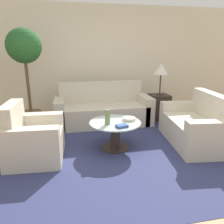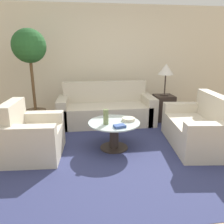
{
  "view_description": "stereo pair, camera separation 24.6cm",
  "coord_description": "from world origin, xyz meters",
  "px_view_note": "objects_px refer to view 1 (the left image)",
  "views": [
    {
      "loc": [
        -0.82,
        -2.6,
        1.58
      ],
      "look_at": [
        -0.1,
        0.88,
        0.55
      ],
      "focal_mm": 35.0,
      "sensor_mm": 36.0,
      "label": 1
    },
    {
      "loc": [
        -0.58,
        -2.64,
        1.58
      ],
      "look_at": [
        -0.1,
        0.88,
        0.55
      ],
      "focal_mm": 35.0,
      "sensor_mm": 36.0,
      "label": 2
    }
  ],
  "objects_px": {
    "sofa_main": "(103,110)",
    "book_stack": "(122,126)",
    "table_lamp": "(161,70)",
    "loveseat": "(198,127)",
    "armchair": "(32,140)",
    "vase": "(107,117)",
    "bowl": "(129,119)",
    "potted_plant": "(25,60)",
    "coffee_table": "(115,131)"
  },
  "relations": [
    {
      "from": "loveseat",
      "to": "book_stack",
      "type": "bearing_deg",
      "value": -75.76
    },
    {
      "from": "armchair",
      "to": "book_stack",
      "type": "height_order",
      "value": "armchair"
    },
    {
      "from": "armchair",
      "to": "loveseat",
      "type": "bearing_deg",
      "value": -86.37
    },
    {
      "from": "coffee_table",
      "to": "armchair",
      "type": "bearing_deg",
      "value": -176.22
    },
    {
      "from": "loveseat",
      "to": "vase",
      "type": "relative_size",
      "value": 6.21
    },
    {
      "from": "armchair",
      "to": "bowl",
      "type": "xyz_separation_m",
      "value": [
        1.52,
        0.12,
        0.19
      ]
    },
    {
      "from": "coffee_table",
      "to": "potted_plant",
      "type": "bearing_deg",
      "value": 137.69
    },
    {
      "from": "potted_plant",
      "to": "vase",
      "type": "height_order",
      "value": "potted_plant"
    },
    {
      "from": "bowl",
      "to": "vase",
      "type": "bearing_deg",
      "value": -162.2
    },
    {
      "from": "vase",
      "to": "book_stack",
      "type": "xyz_separation_m",
      "value": [
        0.19,
        -0.17,
        -0.1
      ]
    },
    {
      "from": "loveseat",
      "to": "book_stack",
      "type": "height_order",
      "value": "loveseat"
    },
    {
      "from": "sofa_main",
      "to": "armchair",
      "type": "height_order",
      "value": "sofa_main"
    },
    {
      "from": "sofa_main",
      "to": "table_lamp",
      "type": "xyz_separation_m",
      "value": [
        1.32,
        0.01,
        0.85
      ]
    },
    {
      "from": "sofa_main",
      "to": "book_stack",
      "type": "relative_size",
      "value": 10.48
    },
    {
      "from": "table_lamp",
      "to": "vase",
      "type": "relative_size",
      "value": 2.96
    },
    {
      "from": "book_stack",
      "to": "sofa_main",
      "type": "bearing_deg",
      "value": 75.44
    },
    {
      "from": "sofa_main",
      "to": "loveseat",
      "type": "height_order",
      "value": "sofa_main"
    },
    {
      "from": "bowl",
      "to": "book_stack",
      "type": "bearing_deg",
      "value": -123.59
    },
    {
      "from": "coffee_table",
      "to": "table_lamp",
      "type": "xyz_separation_m",
      "value": [
        1.33,
        1.33,
        0.84
      ]
    },
    {
      "from": "armchair",
      "to": "bowl",
      "type": "distance_m",
      "value": 1.54
    },
    {
      "from": "loveseat",
      "to": "vase",
      "type": "height_order",
      "value": "loveseat"
    },
    {
      "from": "potted_plant",
      "to": "armchair",
      "type": "bearing_deg",
      "value": -81.78
    },
    {
      "from": "armchair",
      "to": "coffee_table",
      "type": "bearing_deg",
      "value": -82.76
    },
    {
      "from": "vase",
      "to": "table_lamp",
      "type": "bearing_deg",
      "value": 43.93
    },
    {
      "from": "sofa_main",
      "to": "bowl",
      "type": "distance_m",
      "value": 1.32
    },
    {
      "from": "coffee_table",
      "to": "bowl",
      "type": "xyz_separation_m",
      "value": [
        0.24,
        0.04,
        0.19
      ]
    },
    {
      "from": "sofa_main",
      "to": "armchair",
      "type": "relative_size",
      "value": 2.2
    },
    {
      "from": "armchair",
      "to": "vase",
      "type": "relative_size",
      "value": 3.94
    },
    {
      "from": "table_lamp",
      "to": "potted_plant",
      "type": "height_order",
      "value": "potted_plant"
    },
    {
      "from": "potted_plant",
      "to": "bowl",
      "type": "distance_m",
      "value": 2.35
    },
    {
      "from": "bowl",
      "to": "book_stack",
      "type": "distance_m",
      "value": 0.36
    },
    {
      "from": "table_lamp",
      "to": "book_stack",
      "type": "bearing_deg",
      "value": -128.94
    },
    {
      "from": "table_lamp",
      "to": "potted_plant",
      "type": "bearing_deg",
      "value": 179.61
    },
    {
      "from": "vase",
      "to": "potted_plant",
      "type": "bearing_deg",
      "value": 133.06
    },
    {
      "from": "bowl",
      "to": "potted_plant",
      "type": "bearing_deg",
      "value": 142.72
    },
    {
      "from": "vase",
      "to": "armchair",
      "type": "bearing_deg",
      "value": 179.9
    },
    {
      "from": "sofa_main",
      "to": "table_lamp",
      "type": "height_order",
      "value": "table_lamp"
    },
    {
      "from": "coffee_table",
      "to": "book_stack",
      "type": "height_order",
      "value": "book_stack"
    },
    {
      "from": "bowl",
      "to": "table_lamp",
      "type": "bearing_deg",
      "value": 49.94
    },
    {
      "from": "sofa_main",
      "to": "vase",
      "type": "relative_size",
      "value": 8.69
    },
    {
      "from": "armchair",
      "to": "bowl",
      "type": "relative_size",
      "value": 4.43
    },
    {
      "from": "table_lamp",
      "to": "armchair",
      "type": "bearing_deg",
      "value": -151.5
    },
    {
      "from": "vase",
      "to": "bowl",
      "type": "bearing_deg",
      "value": 17.8
    },
    {
      "from": "sofa_main",
      "to": "bowl",
      "type": "height_order",
      "value": "sofa_main"
    },
    {
      "from": "table_lamp",
      "to": "bowl",
      "type": "xyz_separation_m",
      "value": [
        -1.09,
        -1.3,
        -0.66
      ]
    },
    {
      "from": "sofa_main",
      "to": "vase",
      "type": "bearing_deg",
      "value": -96.31
    },
    {
      "from": "potted_plant",
      "to": "loveseat",
      "type": "bearing_deg",
      "value": -26.07
    },
    {
      "from": "coffee_table",
      "to": "table_lamp",
      "type": "distance_m",
      "value": 2.07
    },
    {
      "from": "coffee_table",
      "to": "vase",
      "type": "height_order",
      "value": "vase"
    },
    {
      "from": "loveseat",
      "to": "book_stack",
      "type": "xyz_separation_m",
      "value": [
        -1.39,
        -0.18,
        0.19
      ]
    }
  ]
}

